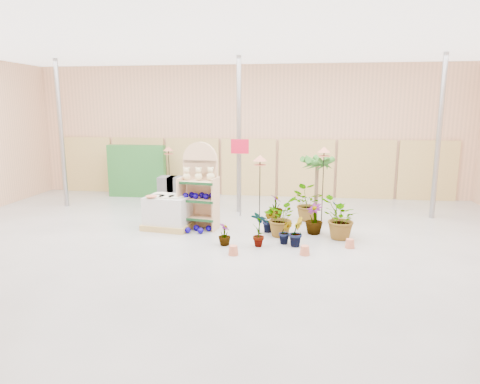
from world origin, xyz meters
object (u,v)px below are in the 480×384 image
object	(u,v)px
pallet_stack	(169,212)
bird_table_front	(260,161)
display_shelf	(200,189)
potted_plant_2	(280,217)

from	to	relation	value
pallet_stack	bird_table_front	bearing A→B (deg)	5.42
display_shelf	potted_plant_2	distance (m)	2.20
display_shelf	bird_table_front	distance (m)	1.78
display_shelf	bird_table_front	world-z (taller)	display_shelf
pallet_stack	potted_plant_2	world-z (taller)	potted_plant_2
pallet_stack	bird_table_front	xyz separation A→B (m)	(2.36, -0.13, 1.39)
display_shelf	potted_plant_2	world-z (taller)	display_shelf
bird_table_front	pallet_stack	bearing A→B (deg)	176.80
pallet_stack	bird_table_front	distance (m)	2.74
display_shelf	pallet_stack	bearing A→B (deg)	-159.13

